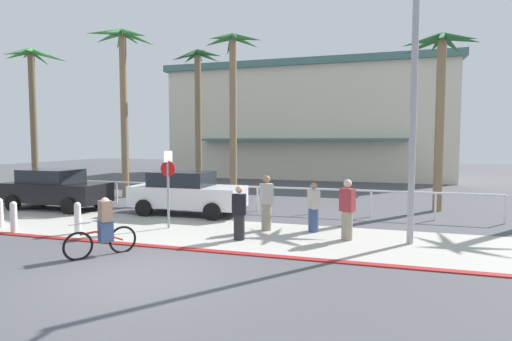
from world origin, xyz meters
TOP-DOWN VIEW (x-y plane):
  - ground_plane at (0.00, 10.00)m, footprint 80.00×80.00m
  - sidewalk_strip at (0.00, 4.20)m, footprint 44.00×4.00m
  - curb_paint at (0.00, 2.20)m, footprint 44.00×0.24m
  - building_backdrop at (-0.83, 26.99)m, footprint 21.85×11.39m
  - rail_fence at (0.00, 8.50)m, footprint 18.14×0.08m
  - stop_sign_bike_lane at (-1.84, 4.41)m, footprint 0.52×0.56m
  - bollard_0 at (-6.17, 2.41)m, footprint 0.20×0.20m
  - bollard_2 at (-7.21, 2.83)m, footprint 0.20×0.20m
  - bollard_3 at (-4.14, 2.87)m, footprint 0.20×0.20m
  - streetlight_curb at (5.65, 4.28)m, footprint 0.24×2.54m
  - palm_tree_0 at (-13.88, 11.01)m, footprint 2.97×3.42m
  - palm_tree_1 at (-7.72, 10.57)m, footprint 3.05×3.00m
  - palm_tree_2 at (-5.13, 13.92)m, footprint 2.91×2.81m
  - palm_tree_3 at (-2.31, 11.96)m, footprint 3.08×3.15m
  - palm_tree_4 at (7.08, 10.70)m, footprint 3.17×2.75m
  - car_black_0 at (-8.33, 6.47)m, footprint 4.40×2.02m
  - car_white_1 at (-2.44, 6.94)m, footprint 4.40×2.02m
  - cyclist_red_0 at (-1.82, 1.09)m, footprint 1.09×1.53m
  - pedestrian_0 at (3.92, 4.45)m, footprint 0.47×0.43m
  - pedestrian_1 at (2.83, 5.23)m, footprint 0.45×0.48m
  - pedestrian_2 at (1.34, 5.03)m, footprint 0.48×0.44m
  - pedestrian_3 at (0.93, 3.56)m, footprint 0.45×0.39m

SIDE VIEW (x-z plane):
  - ground_plane at x=0.00m, z-range 0.00..0.00m
  - sidewalk_strip at x=0.00m, z-range 0.00..0.02m
  - curb_paint at x=0.00m, z-range 0.00..0.03m
  - bollard_0 at x=-6.17m, z-range 0.02..1.02m
  - bollard_2 at x=-7.21m, z-range 0.02..1.02m
  - bollard_3 at x=-4.14m, z-range 0.02..1.02m
  - cyclist_red_0 at x=-1.82m, z-range -0.06..1.44m
  - pedestrian_1 at x=2.83m, z-range -0.07..1.52m
  - pedestrian_3 at x=0.93m, z-range -0.07..1.53m
  - pedestrian_0 at x=3.92m, z-range -0.06..1.72m
  - rail_fence at x=0.00m, z-range 0.31..1.35m
  - pedestrian_2 at x=1.34m, z-range -0.06..1.73m
  - car_black_0 at x=-8.33m, z-range 0.03..1.72m
  - car_white_1 at x=-2.44m, z-range 0.03..1.72m
  - stop_sign_bike_lane at x=-1.84m, z-range 0.40..2.96m
  - streetlight_curb at x=5.65m, z-range 0.53..8.03m
  - building_backdrop at x=-0.83m, z-range 0.02..8.87m
  - palm_tree_4 at x=7.08m, z-range 1.74..8.99m
  - palm_tree_2 at x=-5.13m, z-range 1.81..9.86m
  - palm_tree_3 at x=-2.31m, z-range 1.79..10.01m
  - palm_tree_0 at x=-13.88m, z-range 1.93..10.01m
  - palm_tree_1 at x=-7.72m, z-range 2.12..10.64m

